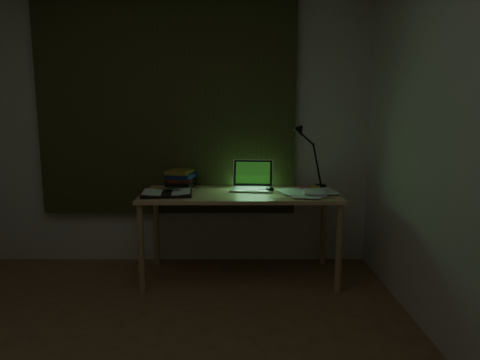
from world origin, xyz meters
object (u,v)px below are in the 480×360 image
(laptop, at_px, (252,176))
(book_stack, at_px, (181,179))
(desk, at_px, (240,235))
(desk_lamp, at_px, (322,158))
(open_textbook, at_px, (167,193))
(loose_papers, at_px, (307,192))

(laptop, bearing_deg, book_stack, 175.26)
(desk, height_order, book_stack, book_stack)
(book_stack, height_order, desk_lamp, desk_lamp)
(laptop, xyz_separation_m, open_textbook, (-0.66, -0.21, -0.10))
(desk, distance_m, open_textbook, 0.68)
(open_textbook, bearing_deg, loose_papers, -2.33)
(book_stack, xyz_separation_m, loose_papers, (1.02, -0.25, -0.07))
(book_stack, height_order, loose_papers, book_stack)
(open_textbook, relative_size, loose_papers, 1.01)
(loose_papers, xyz_separation_m, desk_lamp, (0.16, 0.32, 0.24))
(desk, relative_size, laptop, 4.08)
(desk, height_order, open_textbook, open_textbook)
(loose_papers, bearing_deg, open_textbook, -176.68)
(laptop, distance_m, book_stack, 0.60)
(laptop, height_order, open_textbook, laptop)
(book_stack, relative_size, desk_lamp, 0.49)
(laptop, distance_m, desk_lamp, 0.63)
(laptop, height_order, book_stack, laptop)
(open_textbook, distance_m, desk_lamp, 1.33)
(desk, xyz_separation_m, desk_lamp, (0.69, 0.27, 0.60))
(laptop, bearing_deg, loose_papers, -13.52)
(desk_lamp, bearing_deg, book_stack, 169.98)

